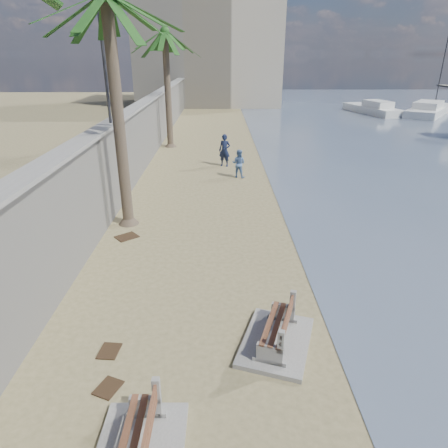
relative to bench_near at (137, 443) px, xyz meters
name	(u,v)px	position (x,y,z in m)	size (l,w,h in m)	color
seawall	(145,133)	(-3.21, 20.18, 1.36)	(0.45, 70.00, 3.50)	gray
wall_cap	(143,103)	(-3.21, 20.18, 3.16)	(0.80, 70.00, 0.12)	gray
end_building	(209,48)	(-0.01, 52.18, 6.61)	(18.00, 12.00, 14.00)	#B7AA93
bench_near	(137,443)	(0.00, 0.00, 0.00)	(1.49, 2.17, 0.90)	gray
bench_far	(277,330)	(2.66, 2.87, 0.00)	(2.08, 2.51, 0.90)	gray
palm_mid	(106,0)	(-2.26, 10.09, 7.42)	(5.00, 5.00, 8.84)	brown
palm_back	(165,33)	(-2.20, 24.43, 7.08)	(5.00, 5.00, 8.49)	brown
streetlight	(102,42)	(-3.11, 12.18, 6.25)	(0.28, 0.28, 5.12)	#2D2D33
person_a	(225,148)	(1.66, 18.95, 0.69)	(0.78, 0.53, 2.17)	#141C39
person_b	(239,162)	(2.40, 16.55, 0.45)	(0.82, 0.63, 1.70)	#5172A7
yacht_near	(429,111)	(24.97, 41.33, -0.04)	(10.94, 3.06, 1.50)	silver
yacht_far	(371,110)	(18.67, 42.01, -0.04)	(8.39, 2.35, 1.50)	silver
sailboat_west	(434,108)	(26.78, 43.91, -0.03)	(5.44, 6.02, 11.31)	silver
debris_b	(108,388)	(-0.91, 1.56, -0.38)	(0.53, 0.43, 0.03)	#382616
debris_c	(127,237)	(-2.07, 8.80, -0.38)	(0.75, 0.60, 0.03)	#382616
debris_d	(109,351)	(-1.16, 2.64, -0.38)	(0.55, 0.44, 0.03)	#382616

